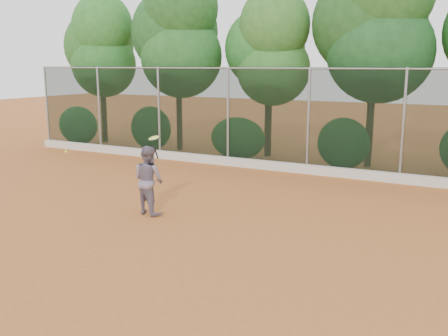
% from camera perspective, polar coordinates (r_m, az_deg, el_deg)
% --- Properties ---
extents(ground, '(80.00, 80.00, 0.00)m').
position_cam_1_polar(ground, '(10.91, -2.47, -7.39)').
color(ground, '#B2602A').
rests_on(ground, ground).
extents(concrete_curb, '(24.00, 0.20, 0.30)m').
position_cam_1_polar(concrete_curb, '(16.91, 9.23, -0.10)').
color(concrete_curb, beige).
rests_on(concrete_curb, ground).
extents(tennis_player, '(0.94, 0.81, 1.68)m').
position_cam_1_polar(tennis_player, '(12.18, -8.60, -1.37)').
color(tennis_player, slate).
rests_on(tennis_player, ground).
extents(chainlink_fence, '(24.09, 0.09, 3.50)m').
position_cam_1_polar(chainlink_fence, '(16.81, 9.62, 5.72)').
color(chainlink_fence, black).
rests_on(chainlink_fence, ground).
extents(foliage_backdrop, '(23.70, 3.63, 7.55)m').
position_cam_1_polar(foliage_backdrop, '(18.80, 10.22, 14.08)').
color(foliage_backdrop, '#412E19').
rests_on(foliage_backdrop, ground).
extents(tennis_racket, '(0.37, 0.36, 0.56)m').
position_cam_1_polar(tennis_racket, '(11.74, -7.96, 3.22)').
color(tennis_racket, black).
rests_on(tennis_racket, ground).
extents(tennis_ball_in_flight, '(0.07, 0.07, 0.07)m').
position_cam_1_polar(tennis_ball_in_flight, '(12.96, -17.62, 1.78)').
color(tennis_ball_in_flight, yellow).
rests_on(tennis_ball_in_flight, ground).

